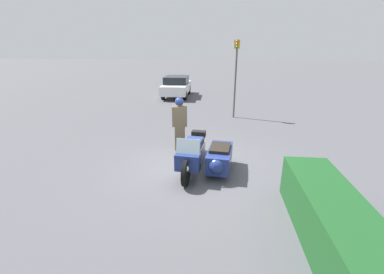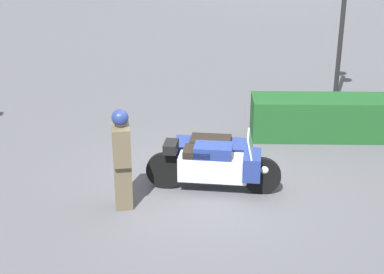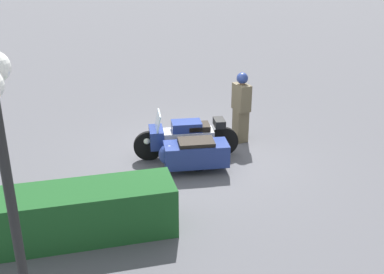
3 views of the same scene
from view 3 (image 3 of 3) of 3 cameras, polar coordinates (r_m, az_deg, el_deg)
The scene contains 4 objects.
ground_plane at distance 11.62m, azimuth 0.38°, elevation -2.38°, with size 160.00×160.00×0.00m, color #4C4C51.
police_motorcycle at distance 11.06m, azimuth -0.57°, elevation -0.97°, with size 2.51×1.54×1.18m.
officer_rider at distance 12.25m, azimuth 5.85°, elevation 3.72°, with size 0.38×0.54×1.82m.
hedge_bush_curbside at distance 8.73m, azimuth -15.76°, elevation -9.02°, with size 4.12×0.97×0.94m, color #19471E.
Camera 3 is at (2.66, 10.17, 4.95)m, focal length 45.00 mm.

